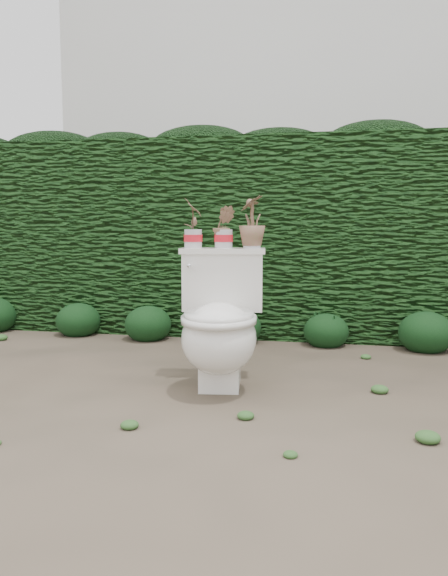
% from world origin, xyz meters
% --- Properties ---
extents(ground, '(60.00, 60.00, 0.00)m').
position_xyz_m(ground, '(0.00, 0.00, 0.00)').
color(ground, brown).
rests_on(ground, ground).
extents(hedge, '(8.00, 1.00, 1.60)m').
position_xyz_m(hedge, '(0.00, 1.60, 0.80)').
color(hedge, '#25571D').
rests_on(hedge, ground).
extents(house_wall, '(8.00, 3.50, 4.00)m').
position_xyz_m(house_wall, '(0.60, 6.00, 2.00)').
color(house_wall, silver).
rests_on(house_wall, ground).
extents(toilet, '(0.55, 0.73, 0.78)m').
position_xyz_m(toilet, '(-0.18, -0.22, 0.36)').
color(toilet, white).
rests_on(toilet, ground).
extents(potted_plant_left, '(0.12, 0.16, 0.28)m').
position_xyz_m(potted_plant_left, '(-0.39, -0.00, 0.92)').
color(potted_plant_left, '#3D7B26').
rests_on(potted_plant_left, toilet).
extents(potted_plant_center, '(0.14, 0.12, 0.23)m').
position_xyz_m(potted_plant_center, '(-0.21, 0.02, 0.89)').
color(potted_plant_center, '#3D7B26').
rests_on(potted_plant_center, toilet).
extents(potted_plant_right, '(0.18, 0.18, 0.29)m').
position_xyz_m(potted_plant_right, '(-0.05, 0.05, 0.92)').
color(potted_plant_right, '#3D7B26').
rests_on(potted_plant_right, toilet).
extents(liriope_clump_1, '(0.37, 0.37, 0.29)m').
position_xyz_m(liriope_clump_1, '(-1.66, 1.04, 0.15)').
color(liriope_clump_1, '#143A14').
rests_on(liriope_clump_1, ground).
extents(liriope_clump_2, '(0.37, 0.37, 0.30)m').
position_xyz_m(liriope_clump_2, '(-1.03, 0.98, 0.15)').
color(liriope_clump_2, '#143A14').
rests_on(liriope_clump_2, ground).
extents(liriope_clump_3, '(0.37, 0.37, 0.29)m').
position_xyz_m(liriope_clump_3, '(-0.30, 1.01, 0.15)').
color(liriope_clump_3, '#143A14').
rests_on(liriope_clump_3, ground).
extents(liriope_clump_4, '(0.34, 0.34, 0.27)m').
position_xyz_m(liriope_clump_4, '(0.37, 1.03, 0.14)').
color(liriope_clump_4, '#143A14').
rests_on(liriope_clump_4, ground).
extents(liriope_clump_5, '(0.39, 0.39, 0.32)m').
position_xyz_m(liriope_clump_5, '(1.09, 1.01, 0.16)').
color(liriope_clump_5, '#143A14').
rests_on(liriope_clump_5, ground).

